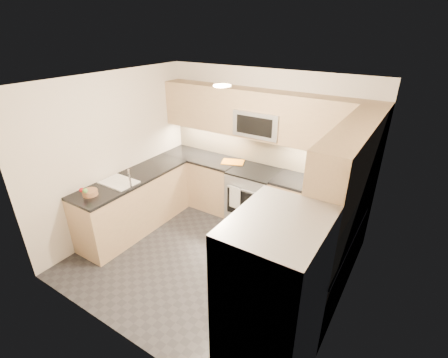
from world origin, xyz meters
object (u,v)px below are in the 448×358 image
gas_range (253,196)px  refrigerator (272,308)px  microwave (260,123)px  cutting_board (233,162)px  fruit_basket (90,193)px  utensil_bowl (341,187)px

gas_range → refrigerator: size_ratio=0.51×
gas_range → microwave: (0.00, 0.12, 1.24)m
cutting_board → fruit_basket: fruit_basket is taller
gas_range → fruit_basket: bearing=-127.5°
microwave → gas_range: bearing=-90.0°
refrigerator → fruit_basket: bearing=171.9°
gas_range → cutting_board: (-0.46, 0.09, 0.49)m
utensil_bowl → fruit_basket: (-2.92, -1.98, -0.04)m
refrigerator → utensil_bowl: bearing=91.6°
refrigerator → utensil_bowl: (-0.07, 2.41, 0.12)m
gas_range → cutting_board: bearing=169.5°
utensil_bowl → fruit_basket: bearing=-145.8°
fruit_basket → utensil_bowl: bearing=34.2°
utensil_bowl → fruit_basket: size_ratio=1.34×
utensil_bowl → cutting_board: bearing=176.8°
gas_range → microwave: 1.25m
fruit_basket → refrigerator: bearing=-8.1°
gas_range → refrigerator: 2.86m
fruit_basket → microwave: bearing=54.2°
utensil_bowl → gas_range: bearing=179.2°
gas_range → microwave: size_ratio=1.20×
microwave → fruit_basket: microwave is taller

